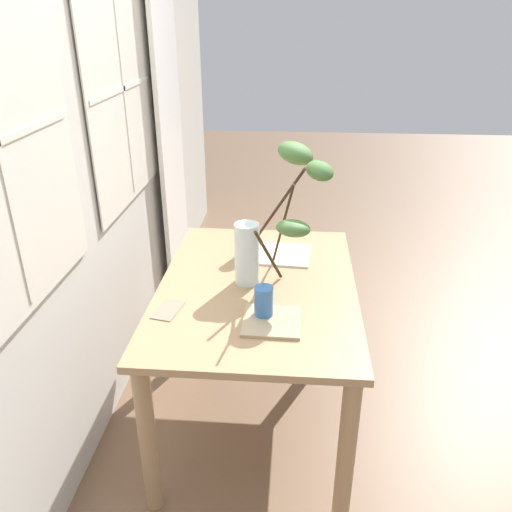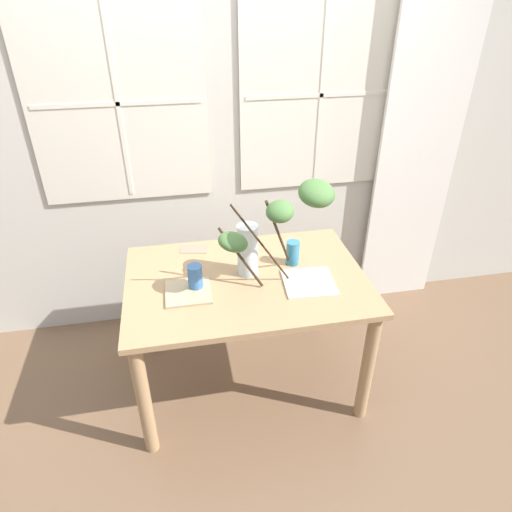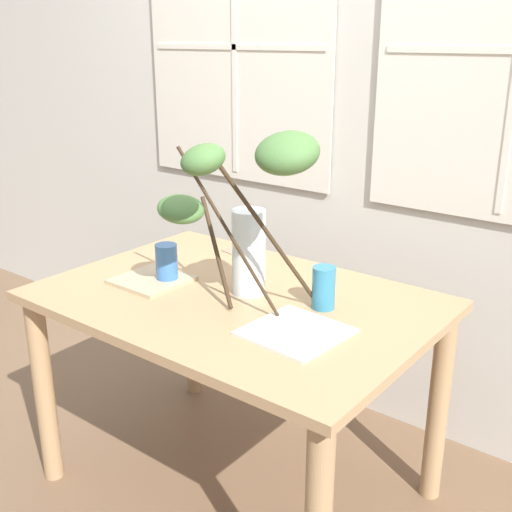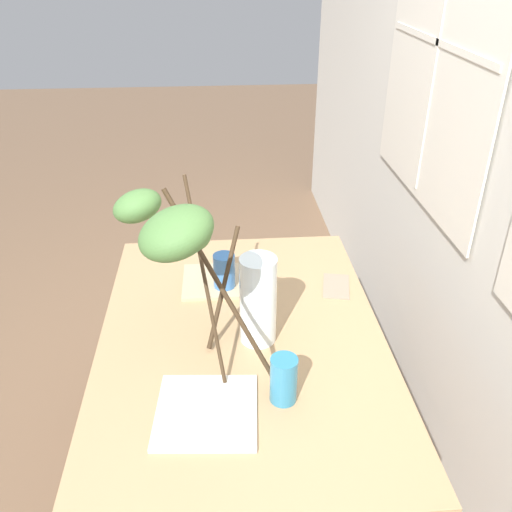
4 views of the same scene
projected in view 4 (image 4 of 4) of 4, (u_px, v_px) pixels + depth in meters
name	position (u px, v px, depth m)	size (l,w,h in m)	color
ground	(245.00, 492.00, 2.12)	(14.00, 14.00, 0.00)	brown
dining_table	(243.00, 366.00, 1.80)	(1.30, 0.91, 0.77)	tan
vase_with_branches	(215.00, 267.00, 1.49)	(0.63, 0.45, 0.63)	silver
drinking_glass_blue_left	(224.00, 272.00, 1.94)	(0.08, 0.08, 0.14)	#386BAD
drinking_glass_blue_right	(284.00, 379.00, 1.46)	(0.08, 0.08, 0.14)	teal
plate_square_left	(215.00, 281.00, 2.00)	(0.23, 0.23, 0.01)	tan
plate_square_right	(207.00, 411.00, 1.45)	(0.27, 0.27, 0.01)	silver
napkin_folded	(336.00, 286.00, 1.98)	(0.16, 0.09, 0.00)	gray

